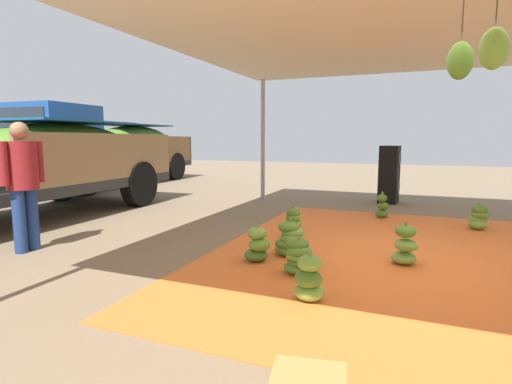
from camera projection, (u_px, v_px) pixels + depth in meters
ground_plane at (192, 234)px, 6.24m from camera, size 40.00×40.00×0.00m
tarp_orange at (393, 255)px, 5.11m from camera, size 5.98×4.49×0.01m
tent_canopy at (413, 21)px, 4.67m from camera, size 8.00×7.00×2.97m
banana_bunch_0 at (299, 257)px, 4.38m from camera, size 0.44×0.44×0.45m
banana_bunch_1 at (309, 280)px, 3.63m from camera, size 0.39×0.39×0.47m
banana_bunch_2 at (257, 246)px, 4.82m from camera, size 0.38×0.42×0.46m
banana_bunch_3 at (290, 239)px, 5.08m from camera, size 0.47×0.47×0.48m
banana_bunch_4 at (382, 207)px, 7.51m from camera, size 0.32×0.33×0.50m
banana_bunch_6 at (479, 218)px, 6.54m from camera, size 0.41×0.42×0.44m
banana_bunch_7 at (293, 224)px, 5.94m from camera, size 0.36×0.35×0.50m
banana_bunch_8 at (405, 246)px, 4.71m from camera, size 0.37×0.37×0.51m
cargo_truck_far at (107, 147)px, 12.71m from camera, size 6.70×2.57×2.40m
worker_0 at (23, 177)px, 5.19m from camera, size 0.63×0.38×1.71m
speaker_stack at (389, 174)px, 9.28m from camera, size 0.55×0.47×1.34m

